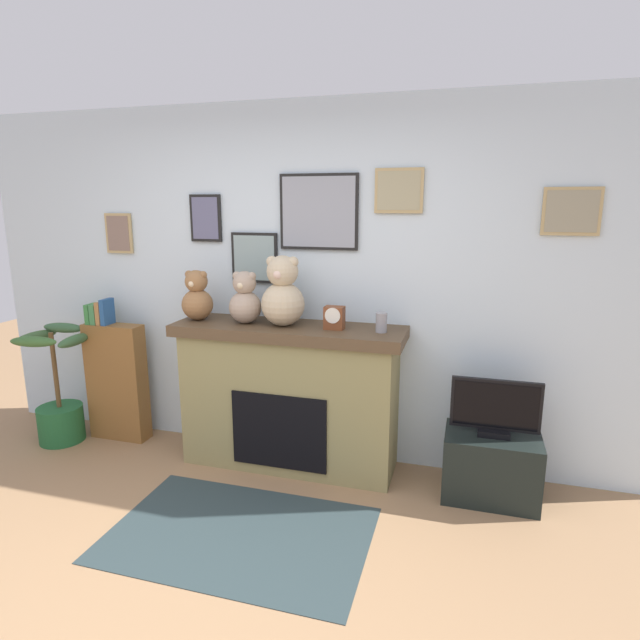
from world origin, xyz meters
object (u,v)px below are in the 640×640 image
(television, at_px, (495,409))
(teddy_bear_brown, at_px, (197,298))
(candle_jar, at_px, (381,322))
(bookshelf, at_px, (116,378))
(potted_plant, at_px, (59,402))
(tv_stand, at_px, (491,466))
(teddy_bear_cream, at_px, (245,300))
(teddy_bear_tan, at_px, (283,294))
(fireplace, at_px, (289,395))
(mantel_clock, at_px, (334,318))

(television, distance_m, teddy_bear_brown, 2.20)
(teddy_bear_brown, bearing_deg, candle_jar, 0.02)
(bookshelf, relative_size, candle_jar, 8.75)
(potted_plant, distance_m, tv_stand, 3.33)
(television, xyz_separation_m, teddy_bear_brown, (-2.11, 0.05, 0.60))
(teddy_bear_brown, bearing_deg, teddy_bear_cream, -0.00)
(tv_stand, bearing_deg, teddy_bear_brown, 178.58)
(candle_jar, height_order, teddy_bear_cream, teddy_bear_cream)
(potted_plant, height_order, teddy_bear_tan, teddy_bear_tan)
(television, bearing_deg, bookshelf, 178.01)
(fireplace, height_order, television, fireplace)
(teddy_bear_brown, bearing_deg, potted_plant, -173.09)
(bookshelf, xyz_separation_m, teddy_bear_tan, (1.47, -0.05, 0.77))
(fireplace, xyz_separation_m, candle_jar, (0.66, -0.02, 0.59))
(potted_plant, bearing_deg, fireplace, 4.93)
(fireplace, bearing_deg, teddy_bear_brown, -178.51)
(fireplace, relative_size, mantel_clock, 10.55)
(bookshelf, bearing_deg, tv_stand, -1.97)
(mantel_clock, bearing_deg, fireplace, 176.71)
(mantel_clock, height_order, teddy_bear_cream, teddy_bear_cream)
(teddy_bear_tan, bearing_deg, mantel_clock, -0.16)
(bookshelf, bearing_deg, teddy_bear_brown, -3.42)
(teddy_bear_brown, relative_size, teddy_bear_cream, 0.98)
(candle_jar, bearing_deg, teddy_bear_brown, -179.98)
(potted_plant, bearing_deg, teddy_bear_cream, 5.27)
(teddy_bear_cream, bearing_deg, tv_stand, -1.73)
(mantel_clock, xyz_separation_m, teddy_bear_brown, (-1.04, 0.00, 0.09))
(teddy_bear_tan, bearing_deg, potted_plant, -175.54)
(potted_plant, xyz_separation_m, mantel_clock, (2.25, 0.15, 0.80))
(bookshelf, xyz_separation_m, teddy_bear_cream, (1.18, -0.05, 0.72))
(potted_plant, height_order, tv_stand, potted_plant)
(mantel_clock, bearing_deg, teddy_bear_brown, 179.93)
(potted_plant, xyz_separation_m, candle_jar, (2.57, 0.15, 0.79))
(bookshelf, height_order, television, bookshelf)
(television, distance_m, teddy_bear_tan, 1.59)
(bookshelf, height_order, teddy_bear_brown, teddy_bear_brown)
(tv_stand, height_order, teddy_bear_brown, teddy_bear_brown)
(candle_jar, height_order, teddy_bear_tan, teddy_bear_tan)
(tv_stand, height_order, candle_jar, candle_jar)
(potted_plant, height_order, teddy_bear_cream, teddy_bear_cream)
(television, relative_size, teddy_bear_brown, 1.51)
(candle_jar, bearing_deg, fireplace, 178.46)
(television, bearing_deg, fireplace, 177.09)
(bookshelf, xyz_separation_m, tv_stand, (2.91, -0.10, -0.29))
(potted_plant, distance_m, candle_jar, 2.69)
(candle_jar, xyz_separation_m, teddy_bear_tan, (-0.69, -0.00, 0.16))
(fireplace, relative_size, teddy_bear_tan, 3.35)
(bookshelf, xyz_separation_m, television, (2.91, -0.10, 0.11))
(fireplace, relative_size, bookshelf, 1.42)
(television, bearing_deg, teddy_bear_brown, 178.55)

